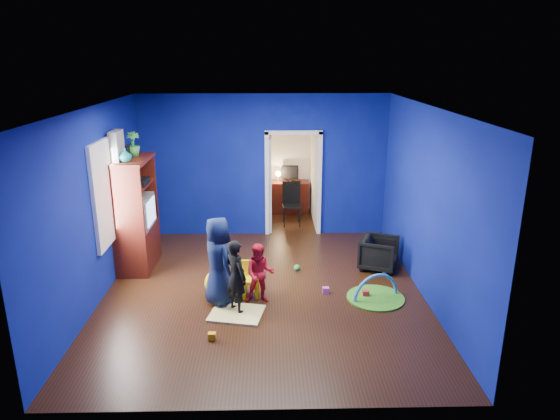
{
  "coord_description": "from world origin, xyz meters",
  "views": [
    {
      "loc": [
        0.1,
        -7.19,
        3.61
      ],
      "look_at": [
        0.27,
        0.4,
        1.25
      ],
      "focal_mm": 32.0,
      "sensor_mm": 36.0,
      "label": 1
    }
  ],
  "objects_px": {
    "armchair": "(379,253)",
    "toddler_red": "(260,274)",
    "play_mat": "(375,298)",
    "child_navy": "(218,261)",
    "folding_chair": "(292,205)",
    "child_black": "(236,276)",
    "hopper_ball": "(218,283)",
    "kid_chair": "(251,281)",
    "crt_tv": "(138,212)",
    "tv_armoire": "(136,214)",
    "vase": "(125,155)",
    "study_desk": "(290,197)"
  },
  "relations": [
    {
      "from": "toddler_red",
      "to": "tv_armoire",
      "type": "xyz_separation_m",
      "value": [
        -2.17,
        1.41,
        0.51
      ]
    },
    {
      "from": "toddler_red",
      "to": "study_desk",
      "type": "height_order",
      "value": "toddler_red"
    },
    {
      "from": "armchair",
      "to": "hopper_ball",
      "type": "distance_m",
      "value": 2.9
    },
    {
      "from": "child_black",
      "to": "crt_tv",
      "type": "bearing_deg",
      "value": 7.49
    },
    {
      "from": "toddler_red",
      "to": "vase",
      "type": "bearing_deg",
      "value": 154.53
    },
    {
      "from": "vase",
      "to": "hopper_ball",
      "type": "distance_m",
      "value": 2.55
    },
    {
      "from": "toddler_red",
      "to": "kid_chair",
      "type": "distance_m",
      "value": 0.33
    },
    {
      "from": "child_black",
      "to": "hopper_ball",
      "type": "bearing_deg",
      "value": -7.29
    },
    {
      "from": "kid_chair",
      "to": "folding_chair",
      "type": "relative_size",
      "value": 0.54
    },
    {
      "from": "armchair",
      "to": "study_desk",
      "type": "relative_size",
      "value": 0.72
    },
    {
      "from": "tv_armoire",
      "to": "play_mat",
      "type": "relative_size",
      "value": 2.21
    },
    {
      "from": "armchair",
      "to": "crt_tv",
      "type": "xyz_separation_m",
      "value": [
        -4.2,
        0.21,
        0.73
      ]
    },
    {
      "from": "tv_armoire",
      "to": "play_mat",
      "type": "bearing_deg",
      "value": -18.76
    },
    {
      "from": "crt_tv",
      "to": "study_desk",
      "type": "relative_size",
      "value": 0.8
    },
    {
      "from": "vase",
      "to": "crt_tv",
      "type": "height_order",
      "value": "vase"
    },
    {
      "from": "toddler_red",
      "to": "crt_tv",
      "type": "height_order",
      "value": "crt_tv"
    },
    {
      "from": "play_mat",
      "to": "folding_chair",
      "type": "relative_size",
      "value": 0.96
    },
    {
      "from": "vase",
      "to": "tv_armoire",
      "type": "bearing_deg",
      "value": 90.0
    },
    {
      "from": "tv_armoire",
      "to": "hopper_ball",
      "type": "relative_size",
      "value": 4.69
    },
    {
      "from": "crt_tv",
      "to": "tv_armoire",
      "type": "bearing_deg",
      "value": 180.0
    },
    {
      "from": "child_black",
      "to": "tv_armoire",
      "type": "height_order",
      "value": "tv_armoire"
    },
    {
      "from": "armchair",
      "to": "toddler_red",
      "type": "relative_size",
      "value": 0.68
    },
    {
      "from": "kid_chair",
      "to": "play_mat",
      "type": "relative_size",
      "value": 0.56
    },
    {
      "from": "child_black",
      "to": "crt_tv",
      "type": "height_order",
      "value": "crt_tv"
    },
    {
      "from": "child_navy",
      "to": "folding_chair",
      "type": "height_order",
      "value": "child_navy"
    },
    {
      "from": "crt_tv",
      "to": "child_navy",
      "type": "bearing_deg",
      "value": -43.05
    },
    {
      "from": "child_black",
      "to": "hopper_ball",
      "type": "height_order",
      "value": "child_black"
    },
    {
      "from": "toddler_red",
      "to": "tv_armoire",
      "type": "bearing_deg",
      "value": 148.6
    },
    {
      "from": "toddler_red",
      "to": "hopper_ball",
      "type": "relative_size",
      "value": 2.23
    },
    {
      "from": "toddler_red",
      "to": "play_mat",
      "type": "relative_size",
      "value": 1.05
    },
    {
      "from": "tv_armoire",
      "to": "folding_chair",
      "type": "height_order",
      "value": "tv_armoire"
    },
    {
      "from": "kid_chair",
      "to": "study_desk",
      "type": "relative_size",
      "value": 0.57
    },
    {
      "from": "armchair",
      "to": "toddler_red",
      "type": "distance_m",
      "value": 2.4
    },
    {
      "from": "hopper_ball",
      "to": "study_desk",
      "type": "bearing_deg",
      "value": 73.16
    },
    {
      "from": "child_navy",
      "to": "hopper_ball",
      "type": "height_order",
      "value": "child_navy"
    },
    {
      "from": "study_desk",
      "to": "folding_chair",
      "type": "distance_m",
      "value": 0.96
    },
    {
      "from": "armchair",
      "to": "toddler_red",
      "type": "height_order",
      "value": "toddler_red"
    },
    {
      "from": "vase",
      "to": "hopper_ball",
      "type": "xyz_separation_m",
      "value": [
        1.51,
        -0.87,
        -1.86
      ]
    },
    {
      "from": "vase",
      "to": "kid_chair",
      "type": "bearing_deg",
      "value": -24.11
    },
    {
      "from": "play_mat",
      "to": "hopper_ball",
      "type": "bearing_deg",
      "value": 175.88
    },
    {
      "from": "child_navy",
      "to": "vase",
      "type": "bearing_deg",
      "value": 23.6
    },
    {
      "from": "child_navy",
      "to": "play_mat",
      "type": "height_order",
      "value": "child_navy"
    },
    {
      "from": "armchair",
      "to": "play_mat",
      "type": "distance_m",
      "value": 1.2
    },
    {
      "from": "armchair",
      "to": "toddler_red",
      "type": "xyz_separation_m",
      "value": [
        -2.07,
        -1.2,
        0.18
      ]
    },
    {
      "from": "armchair",
      "to": "kid_chair",
      "type": "xyz_separation_m",
      "value": [
        -2.22,
        -1.0,
        -0.04
      ]
    },
    {
      "from": "child_navy",
      "to": "kid_chair",
      "type": "height_order",
      "value": "child_navy"
    },
    {
      "from": "armchair",
      "to": "play_mat",
      "type": "xyz_separation_m",
      "value": [
        -0.28,
        -1.14,
        -0.28
      ]
    },
    {
      "from": "child_black",
      "to": "toddler_red",
      "type": "distance_m",
      "value": 0.45
    },
    {
      "from": "hopper_ball",
      "to": "kid_chair",
      "type": "relative_size",
      "value": 0.84
    },
    {
      "from": "child_navy",
      "to": "study_desk",
      "type": "height_order",
      "value": "child_navy"
    }
  ]
}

